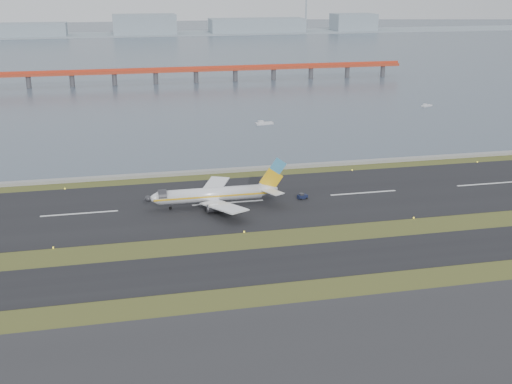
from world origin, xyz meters
TOP-DOWN VIEW (x-y plane):
  - ground at (0.00, 0.00)m, footprint 1000.00×1000.00m
  - apron_strip at (0.00, -55.00)m, footprint 1000.00×50.00m
  - taxiway_strip at (0.00, -12.00)m, footprint 1000.00×18.00m
  - runway_strip at (0.00, 30.00)m, footprint 1000.00×45.00m
  - seawall at (0.00, 60.00)m, footprint 1000.00×2.50m
  - bay_water at (0.00, 460.00)m, footprint 1400.00×800.00m
  - red_pier at (20.00, 250.00)m, footprint 260.00×5.00m
  - far_shoreline at (13.62, 620.00)m, footprint 1400.00×80.00m
  - airliner at (-3.61, 28.14)m, footprint 38.52×32.89m
  - pushback_tug at (21.10, 28.70)m, footprint 3.05×2.21m
  - workboat_near at (32.86, 126.58)m, footprint 7.77×3.40m
  - workboat_far at (119.89, 149.14)m, footprint 6.25×4.05m

SIDE VIEW (x-z plane):
  - ground at x=0.00m, z-range 0.00..0.00m
  - bay_water at x=0.00m, z-range -0.65..0.65m
  - apron_strip at x=0.00m, z-range 0.00..0.10m
  - taxiway_strip at x=0.00m, z-range 0.00..0.10m
  - runway_strip at x=0.00m, z-range 0.00..0.10m
  - workboat_far at x=119.89m, z-range -0.27..1.19m
  - seawall at x=0.00m, z-range 0.00..1.00m
  - workboat_near at x=32.86m, z-range -0.34..1.49m
  - pushback_tug at x=21.10m, z-range -0.03..1.73m
  - airliner at x=-3.61m, z-range -2.94..9.86m
  - far_shoreline at x=13.62m, z-range -24.18..36.32m
  - red_pier at x=20.00m, z-range 2.18..12.38m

